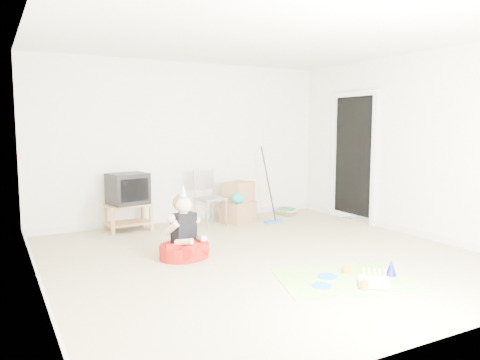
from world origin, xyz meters
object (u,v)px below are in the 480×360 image
crt_tv (128,189)px  tv_stand (128,215)px  cardboard_boxes (238,203)px  folding_chair (210,199)px  birthday_cake (374,283)px  seated_woman (184,242)px

crt_tv → tv_stand: bearing=-11.7°
tv_stand → cardboard_boxes: size_ratio=1.03×
tv_stand → folding_chair: bearing=-11.7°
birthday_cake → folding_chair: bearing=93.9°
folding_chair → birthday_cake: (0.23, -3.35, -0.39)m
crt_tv → birthday_cake: size_ratio=1.48×
folding_chair → seated_woman: size_ratio=0.99×
seated_woman → tv_stand: bearing=96.4°
folding_chair → cardboard_boxes: 0.54m
crt_tv → folding_chair: size_ratio=0.61×
tv_stand → cardboard_boxes: 1.78m
seated_woman → birthday_cake: (1.27, -1.84, -0.16)m
cardboard_boxes → crt_tv: bearing=173.3°
crt_tv → seated_woman: seated_woman is taller
cardboard_boxes → birthday_cake: 3.42m
seated_woman → birthday_cake: size_ratio=2.46×
tv_stand → seated_woman: (0.20, -1.76, -0.05)m
tv_stand → seated_woman: seated_woman is taller
seated_woman → birthday_cake: 2.24m
folding_chair → birthday_cake: bearing=-86.1°
tv_stand → seated_woman: bearing=-83.6°
crt_tv → seated_woman: size_ratio=0.60×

